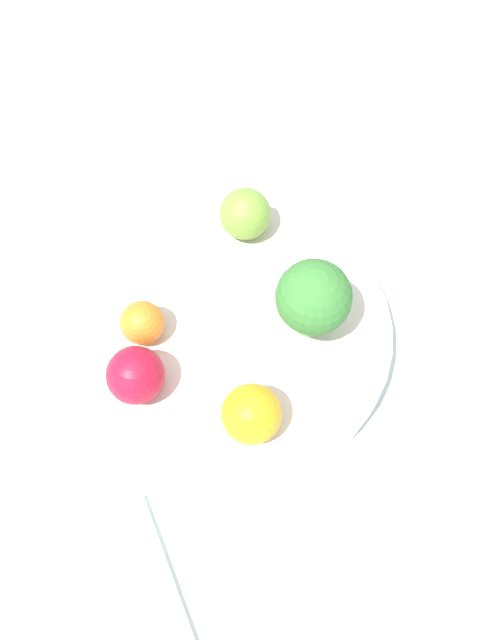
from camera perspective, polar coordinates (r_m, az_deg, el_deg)
ground_plane at (r=0.56m, az=-0.00°, el=-2.73°), size 6.00×6.00×0.00m
table_surface at (r=0.55m, az=-0.00°, el=-2.30°), size 1.20×1.20×0.02m
bowl at (r=0.53m, az=-0.00°, el=-1.19°), size 0.25×0.25×0.03m
broccoli at (r=0.48m, az=6.72°, el=1.96°), size 0.06×0.06×0.08m
apple_red at (r=0.55m, az=0.47°, el=9.68°), size 0.05×0.05×0.05m
apple_green at (r=0.48m, az=-9.53°, el=-4.99°), size 0.05×0.05×0.05m
orange_front at (r=0.46m, az=1.05°, el=-8.58°), size 0.05×0.05×0.05m
orange_back at (r=0.50m, az=-8.93°, el=-0.26°), size 0.04×0.04×0.04m
napkin at (r=0.50m, az=-13.52°, el=-25.35°), size 0.13×0.14×0.01m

